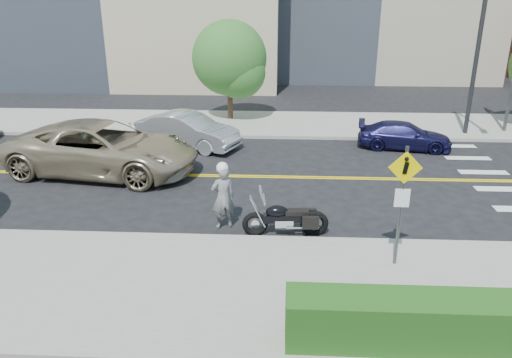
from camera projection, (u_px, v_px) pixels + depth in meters
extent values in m
plane|color=black|center=(244.00, 176.00, 18.41)|extent=(120.00, 120.00, 0.00)
cube|color=#9E9B91|center=(219.00, 288.00, 11.38)|extent=(60.00, 5.00, 0.15)
cube|color=#9E9B91|center=(255.00, 124.00, 25.38)|extent=(60.00, 5.00, 0.15)
cylinder|color=black|center=(477.00, 57.00, 22.22)|extent=(0.20, 0.20, 7.00)
cylinder|color=#4C4C51|center=(401.00, 207.00, 11.73)|extent=(0.08, 0.08, 3.00)
cube|color=#F9D800|center=(406.00, 168.00, 11.35)|extent=(0.78, 0.03, 0.78)
cube|color=white|center=(402.00, 198.00, 11.62)|extent=(0.35, 0.03, 0.45)
imported|color=#BABABF|center=(223.00, 197.00, 14.13)|extent=(0.80, 0.67, 1.87)
sphere|color=white|center=(222.00, 168.00, 13.82)|extent=(0.34, 0.34, 0.34)
imported|color=tan|center=(103.00, 148.00, 18.40)|extent=(7.36, 4.21, 1.93)
imported|color=#B1B4B9|center=(187.00, 131.00, 21.56)|extent=(4.83, 3.21, 1.50)
imported|color=#181746|center=(404.00, 136.00, 21.47)|extent=(4.14, 2.20, 1.14)
cylinder|color=#382619|center=(230.00, 81.00, 25.42)|extent=(0.27, 0.27, 4.17)
sphere|color=#2B6520|center=(229.00, 58.00, 25.00)|extent=(3.75, 3.75, 3.75)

